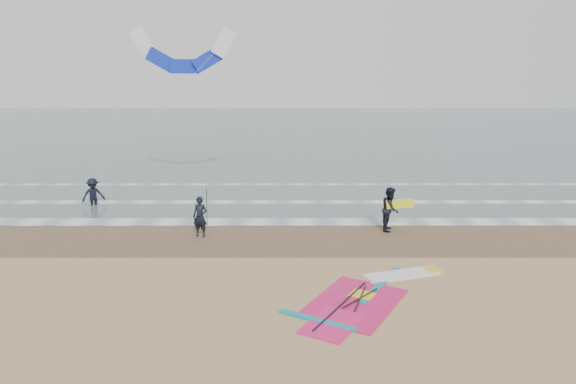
{
  "coord_description": "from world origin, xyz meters",
  "views": [
    {
      "loc": [
        -0.76,
        -14.71,
        6.76
      ],
      "look_at": [
        -0.71,
        5.0,
        2.2
      ],
      "focal_mm": 32.0,
      "sensor_mm": 36.0,
      "label": 1
    }
  ],
  "objects_px": {
    "windsurf_rig": "(370,295)",
    "person_wading": "(93,189)",
    "person_standing": "(200,217)",
    "surf_kite": "(184,55)",
    "person_walking": "(390,209)"
  },
  "relations": [
    {
      "from": "windsurf_rig",
      "to": "surf_kite",
      "type": "height_order",
      "value": "surf_kite"
    },
    {
      "from": "person_standing",
      "to": "windsurf_rig",
      "type": "bearing_deg",
      "value": -28.72
    },
    {
      "from": "person_wading",
      "to": "surf_kite",
      "type": "relative_size",
      "value": 0.22
    },
    {
      "from": "person_wading",
      "to": "surf_kite",
      "type": "bearing_deg",
      "value": 14.84
    },
    {
      "from": "person_standing",
      "to": "surf_kite",
      "type": "xyz_separation_m",
      "value": [
        -2.27,
        9.64,
        6.95
      ]
    },
    {
      "from": "windsurf_rig",
      "to": "person_wading",
      "type": "bearing_deg",
      "value": 138.56
    },
    {
      "from": "person_wading",
      "to": "windsurf_rig",
      "type": "bearing_deg",
      "value": -73.15
    },
    {
      "from": "person_walking",
      "to": "person_wading",
      "type": "relative_size",
      "value": 1.07
    },
    {
      "from": "person_standing",
      "to": "surf_kite",
      "type": "distance_m",
      "value": 12.1
    },
    {
      "from": "person_walking",
      "to": "person_wading",
      "type": "bearing_deg",
      "value": 89.56
    },
    {
      "from": "windsurf_rig",
      "to": "person_standing",
      "type": "xyz_separation_m",
      "value": [
        -6.25,
        5.99,
        0.83
      ]
    },
    {
      "from": "person_walking",
      "to": "surf_kite",
      "type": "xyz_separation_m",
      "value": [
        -10.47,
        8.76,
        6.85
      ]
    },
    {
      "from": "person_standing",
      "to": "person_walking",
      "type": "distance_m",
      "value": 8.25
    },
    {
      "from": "windsurf_rig",
      "to": "person_walking",
      "type": "relative_size",
      "value": 2.9
    },
    {
      "from": "windsurf_rig",
      "to": "person_wading",
      "type": "relative_size",
      "value": 3.1
    }
  ]
}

